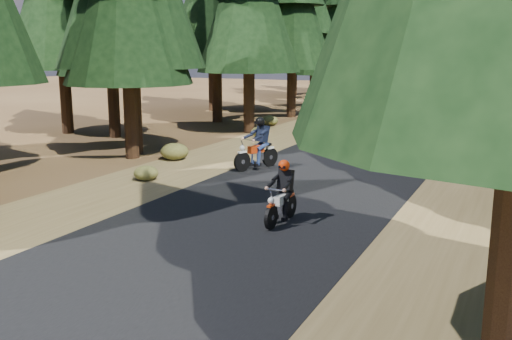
# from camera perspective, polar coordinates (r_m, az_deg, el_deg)

# --- Properties ---
(ground) EXTENTS (120.00, 120.00, 0.00)m
(ground) POSITION_cam_1_polar(r_m,az_deg,el_deg) (12.36, -3.04, -6.29)
(ground) COLOR #422D17
(ground) RESTS_ON ground
(road) EXTENTS (6.00, 100.00, 0.01)m
(road) POSITION_cam_1_polar(r_m,az_deg,el_deg) (16.75, 5.21, -1.44)
(road) COLOR black
(road) RESTS_ON ground
(shoulder_l) EXTENTS (3.20, 100.00, 0.01)m
(shoulder_l) POSITION_cam_1_polar(r_m,az_deg,el_deg) (18.81, -8.01, -0.04)
(shoulder_l) COLOR brown
(shoulder_l) RESTS_ON ground
(shoulder_r) EXTENTS (3.20, 100.00, 0.01)m
(shoulder_r) POSITION_cam_1_polar(r_m,az_deg,el_deg) (15.79, 21.05, -3.03)
(shoulder_r) COLOR brown
(shoulder_r) RESTS_ON ground
(understory_shrubs) EXTENTS (14.56, 30.67, 0.68)m
(understory_shrubs) POSITION_cam_1_polar(r_m,az_deg,el_deg) (19.05, 12.07, 0.80)
(understory_shrubs) COLOR #474C1E
(understory_shrubs) RESTS_ON ground
(rider_lead) EXTENTS (0.53, 1.62, 1.44)m
(rider_lead) POSITION_cam_1_polar(r_m,az_deg,el_deg) (12.88, 2.53, -3.28)
(rider_lead) COLOR silver
(rider_lead) RESTS_ON road
(rider_follow) EXTENTS (1.24, 1.99, 1.71)m
(rider_follow) POSITION_cam_1_polar(r_m,az_deg,el_deg) (18.73, 0.04, 1.81)
(rider_follow) COLOR #A12A0A
(rider_follow) RESTS_ON road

